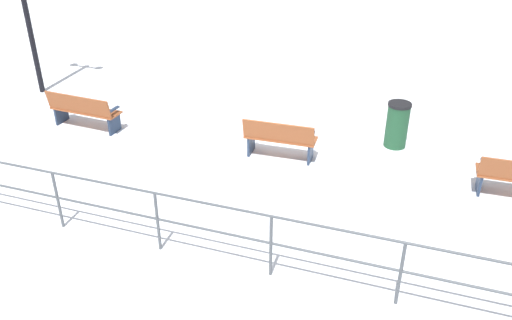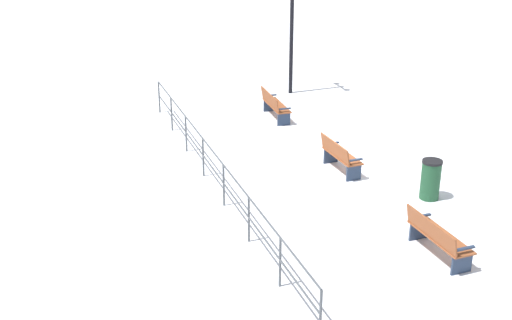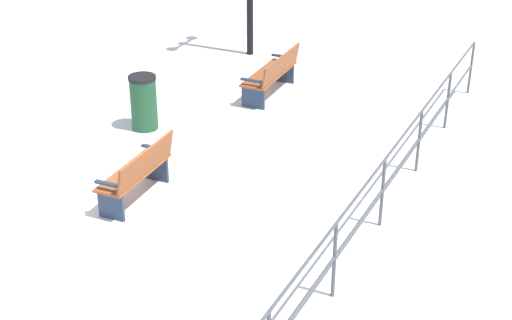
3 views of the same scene
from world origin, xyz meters
TOP-DOWN VIEW (x-y plane):
  - ground_plane at (0.00, 0.00)m, footprint 80.00×80.00m
  - bench_second at (-0.01, -0.00)m, footprint 0.59×1.50m
  - bench_third at (-0.11, 4.65)m, footprint 0.61×1.71m
  - waterfront_railing at (-3.51, 0.00)m, footprint 0.05×13.03m
  - trash_bin at (1.35, -2.21)m, footprint 0.50×0.50m

SIDE VIEW (x-z plane):
  - ground_plane at x=0.00m, z-range 0.00..0.00m
  - bench_third at x=-0.11m, z-range 0.02..0.91m
  - bench_second at x=-0.01m, z-range 0.02..0.92m
  - trash_bin at x=1.35m, z-range 0.00..1.01m
  - waterfront_railing at x=-3.51m, z-range 0.18..1.27m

